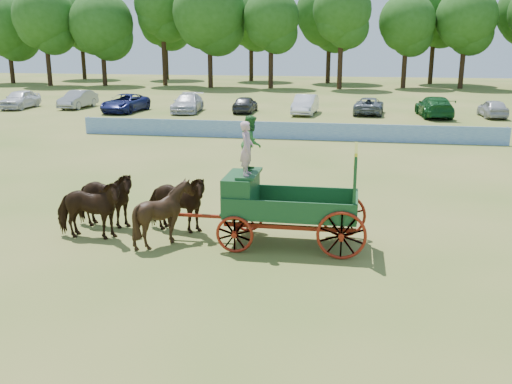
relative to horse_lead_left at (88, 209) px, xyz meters
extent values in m
plane|color=olive|center=(4.64, 0.95, -0.94)|extent=(160.00, 160.00, 0.00)
imported|color=#301E0D|center=(0.00, 0.00, 0.00)|extent=(2.28, 1.13, 1.88)
imported|color=#301E0D|center=(0.00, 1.10, 0.00)|extent=(2.27, 1.12, 1.88)
imported|color=#301E0D|center=(2.40, 0.00, 0.00)|extent=(1.94, 1.79, 1.88)
imported|color=#301E0D|center=(2.40, 1.10, 0.00)|extent=(2.35, 1.34, 1.88)
cube|color=maroon|center=(4.60, 0.55, -0.34)|extent=(0.12, 2.00, 0.12)
cube|color=maroon|center=(7.60, 0.55, -0.34)|extent=(0.12, 2.00, 0.12)
cube|color=maroon|center=(6.10, 0.00, -0.22)|extent=(3.80, 0.10, 0.12)
cube|color=maroon|center=(6.10, 1.10, -0.22)|extent=(3.80, 0.10, 0.12)
cube|color=maroon|center=(3.70, 0.55, -0.19)|extent=(2.80, 0.09, 0.09)
cube|color=#194C27|center=(6.10, 0.55, 0.06)|extent=(3.80, 1.80, 0.10)
cube|color=#194C27|center=(6.10, -0.33, 0.36)|extent=(3.80, 0.06, 0.55)
cube|color=#194C27|center=(6.10, 1.43, 0.36)|extent=(3.80, 0.06, 0.55)
cube|color=#194C27|center=(7.98, 0.55, 0.36)|extent=(0.06, 1.80, 0.55)
cube|color=#194C27|center=(4.60, 0.55, 0.61)|extent=(0.85, 1.70, 1.05)
cube|color=#194C27|center=(4.85, 0.55, 1.18)|extent=(0.55, 1.50, 0.08)
cube|color=#194C27|center=(4.22, 0.55, 0.41)|extent=(0.10, 1.60, 0.65)
cube|color=#194C27|center=(4.40, 0.55, 0.11)|extent=(0.55, 1.60, 0.06)
cube|color=#194C27|center=(7.90, -0.25, 1.01)|extent=(0.08, 0.08, 1.80)
cube|color=#194C27|center=(7.90, 1.35, 1.01)|extent=(0.08, 0.08, 1.80)
cube|color=#194C27|center=(7.90, 0.55, 1.61)|extent=(0.07, 1.75, 0.75)
cube|color=gold|center=(7.90, 0.55, 2.01)|extent=(0.08, 1.80, 0.09)
cube|color=gold|center=(7.86, 0.55, 1.61)|extent=(0.02, 1.30, 0.12)
torus|color=maroon|center=(4.60, -0.40, -0.39)|extent=(1.09, 0.09, 1.09)
torus|color=maroon|center=(4.60, 1.50, -0.39)|extent=(1.09, 0.09, 1.09)
torus|color=maroon|center=(7.60, -0.40, -0.24)|extent=(1.39, 0.09, 1.39)
torus|color=maroon|center=(7.60, 1.50, -0.24)|extent=(1.39, 0.09, 1.39)
imported|color=#CD9DAA|center=(4.85, 0.20, 1.99)|extent=(0.37, 0.56, 1.54)
imported|color=#246226|center=(4.85, 0.90, 2.03)|extent=(0.61, 0.79, 1.62)
cube|color=#1F5AAC|center=(3.64, 18.95, -0.41)|extent=(26.00, 0.08, 1.05)
imported|color=silver|center=(-21.36, 30.90, -0.12)|extent=(2.22, 4.90, 1.63)
imported|color=gray|center=(-16.49, 32.08, -0.17)|extent=(1.82, 4.72, 1.53)
imported|color=navy|center=(-11.22, 30.07, -0.19)|extent=(2.87, 5.54, 1.49)
imported|color=silver|center=(-6.02, 30.78, -0.18)|extent=(2.59, 5.38, 1.51)
imported|color=#333338|center=(-1.25, 31.48, -0.25)|extent=(1.65, 4.05, 1.38)
imported|color=silver|center=(3.79, 31.17, -0.16)|extent=(1.94, 4.82, 1.56)
imported|color=slate|center=(8.89, 32.15, -0.26)|extent=(2.58, 5.03, 1.36)
imported|color=#144C1E|center=(13.92, 31.24, -0.13)|extent=(2.69, 5.74, 1.62)
imported|color=#B2B2B7|center=(18.40, 31.75, -0.23)|extent=(1.80, 4.19, 1.41)
cylinder|color=#382314|center=(-39.36, 58.22, 1.17)|extent=(0.60, 0.60, 4.23)
sphere|color=#204F15|center=(-39.36, 58.22, 6.84)|extent=(8.56, 8.56, 8.56)
cylinder|color=#382314|center=(-31.98, 55.06, 1.43)|extent=(0.60, 0.60, 4.74)
sphere|color=#204F15|center=(-31.98, 55.06, 7.80)|extent=(7.93, 7.93, 7.93)
cylinder|color=#382314|center=(-24.90, 56.40, 1.20)|extent=(0.60, 0.60, 4.27)
sphere|color=#204F15|center=(-24.90, 56.40, 6.93)|extent=(8.15, 8.15, 8.15)
cylinder|color=#382314|center=(-17.21, 58.16, 1.88)|extent=(0.60, 0.60, 5.64)
sphere|color=#204F15|center=(-17.21, 58.16, 9.44)|extent=(7.13, 7.13, 7.13)
cylinder|color=#382314|center=(-10.41, 55.81, 1.54)|extent=(0.60, 0.60, 4.95)
sphere|color=#204F15|center=(-10.41, 55.81, 8.18)|extent=(8.95, 8.95, 8.95)
cylinder|color=#382314|center=(-2.76, 56.12, 1.36)|extent=(0.60, 0.60, 4.61)
sphere|color=#204F15|center=(-2.76, 56.12, 7.55)|extent=(6.84, 6.84, 6.84)
cylinder|color=#382314|center=(5.74, 56.35, 1.59)|extent=(0.60, 0.60, 5.06)
sphere|color=#204F15|center=(5.74, 56.35, 8.38)|extent=(6.95, 6.95, 6.95)
cylinder|color=#382314|center=(13.59, 59.29, 1.24)|extent=(0.60, 0.60, 4.36)
sphere|color=#204F15|center=(13.59, 59.29, 7.10)|extent=(6.83, 6.83, 6.83)
cylinder|color=#382314|center=(20.53, 59.62, 1.36)|extent=(0.60, 0.60, 4.61)
sphere|color=#204F15|center=(20.53, 59.62, 7.55)|extent=(7.31, 7.31, 7.31)
cylinder|color=#382314|center=(-33.36, 67.76, 1.50)|extent=(0.60, 0.60, 4.88)
sphere|color=#204F15|center=(-33.36, 67.76, 8.04)|extent=(8.47, 8.47, 8.47)
cylinder|color=#382314|center=(-20.63, 69.09, 1.53)|extent=(0.60, 0.60, 4.94)
sphere|color=#204F15|center=(-20.63, 69.09, 8.16)|extent=(7.93, 7.93, 7.93)
cylinder|color=#382314|center=(-7.45, 68.30, 1.49)|extent=(0.60, 0.60, 4.86)
sphere|color=#204F15|center=(-7.45, 68.30, 8.02)|extent=(7.80, 7.80, 7.80)
cylinder|color=#382314|center=(3.83, 66.14, 1.65)|extent=(0.60, 0.60, 5.17)
sphere|color=#204F15|center=(3.83, 66.14, 8.58)|extent=(9.21, 9.21, 9.21)
cylinder|color=#382314|center=(17.74, 66.82, 1.89)|extent=(0.60, 0.60, 5.66)
sphere|color=#204F15|center=(17.74, 66.82, 9.49)|extent=(9.37, 9.37, 9.37)
camera|label=1|loc=(7.83, -15.38, 4.97)|focal=40.00mm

